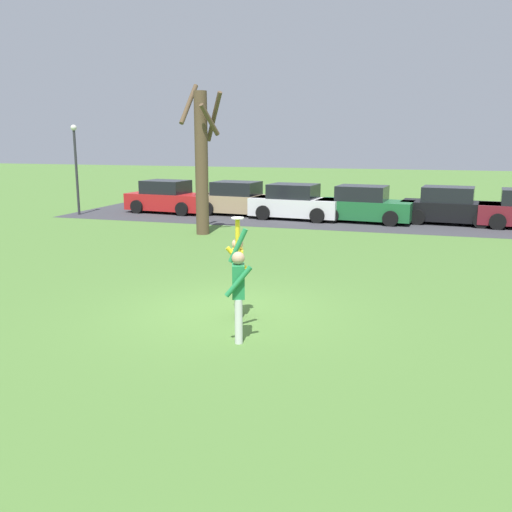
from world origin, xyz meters
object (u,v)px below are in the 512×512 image
(person_catcher, at_px, (238,271))
(parked_car_white, at_px, (295,203))
(frisbee_disc, at_px, (237,218))
(parked_car_green, at_px, (364,205))
(person_defender, at_px, (238,289))
(parked_car_red, at_px, (168,198))
(lamppost_by_lot, at_px, (76,161))
(parked_car_black, at_px, (450,207))
(parked_car_tan, at_px, (239,200))
(bare_tree_tall, at_px, (202,159))

(person_catcher, bearing_deg, parked_car_white, 169.17)
(frisbee_disc, height_order, parked_car_green, frisbee_disc)
(parked_car_white, xyz_separation_m, parked_car_green, (3.11, -0.02, 0.00))
(person_defender, height_order, parked_car_red, person_defender)
(parked_car_red, height_order, lamppost_by_lot, lamppost_by_lot)
(lamppost_by_lot, bearing_deg, parked_car_black, 7.41)
(person_catcher, height_order, frisbee_disc, frisbee_disc)
(parked_car_green, xyz_separation_m, lamppost_by_lot, (-13.49, -1.65, 1.86))
(person_defender, distance_m, frisbee_disc, 1.59)
(parked_car_tan, bearing_deg, person_catcher, -65.80)
(parked_car_tan, distance_m, lamppost_by_lot, 7.97)
(parked_car_red, xyz_separation_m, parked_car_black, (13.31, 0.17, 0.00))
(person_defender, relative_size, parked_car_black, 0.48)
(person_catcher, bearing_deg, bare_tree_tall, -173.16)
(frisbee_disc, xyz_separation_m, parked_car_white, (-2.31, 14.77, -1.37))
(person_defender, height_order, frisbee_disc, frisbee_disc)
(person_defender, height_order, parked_car_white, person_defender)
(person_catcher, bearing_deg, parked_car_tan, 179.38)
(person_catcher, relative_size, parked_car_green, 0.49)
(person_catcher, xyz_separation_m, lamppost_by_lot, (-12.61, 12.89, 1.60))
(person_defender, height_order, parked_car_green, person_defender)
(frisbee_disc, bearing_deg, person_defender, -70.45)
(person_defender, relative_size, parked_car_white, 0.48)
(frisbee_disc, height_order, parked_car_black, frisbee_disc)
(frisbee_disc, distance_m, parked_car_green, 14.83)
(person_catcher, bearing_deg, frisbee_disc, 0.00)
(parked_car_tan, relative_size, parked_car_black, 1.00)
(person_defender, relative_size, parked_car_red, 0.48)
(parked_car_red, xyz_separation_m, bare_tree_tall, (4.17, -5.53, 2.14))
(frisbee_disc, xyz_separation_m, parked_car_green, (0.80, 14.75, -1.37))
(person_defender, distance_m, parked_car_green, 15.82)
(parked_car_white, bearing_deg, parked_car_red, -177.97)
(frisbee_disc, xyz_separation_m, parked_car_black, (4.40, 15.32, -1.37))
(person_defender, relative_size, bare_tree_tall, 0.36)
(parked_car_red, bearing_deg, person_defender, -54.91)
(person_catcher, height_order, parked_car_black, person_catcher)
(person_defender, bearing_deg, bare_tree_tall, 6.06)
(parked_car_green, distance_m, parked_car_black, 3.64)
(parked_car_red, height_order, parked_car_white, same)
(parked_car_white, relative_size, lamppost_by_lot, 1.00)
(frisbee_disc, bearing_deg, person_catcher, 109.55)
(parked_car_white, relative_size, parked_car_black, 1.00)
(parked_car_red, xyz_separation_m, lamppost_by_lot, (-3.78, -2.05, 1.86))
(person_catcher, relative_size, parked_car_red, 0.49)
(parked_car_green, bearing_deg, parked_car_white, -175.10)
(person_catcher, relative_size, lamppost_by_lot, 0.49)
(person_defender, relative_size, lamppost_by_lot, 0.48)
(parked_car_white, distance_m, lamppost_by_lot, 10.67)
(lamppost_by_lot, bearing_deg, parked_car_red, 28.47)
(person_defender, relative_size, parked_car_green, 0.48)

